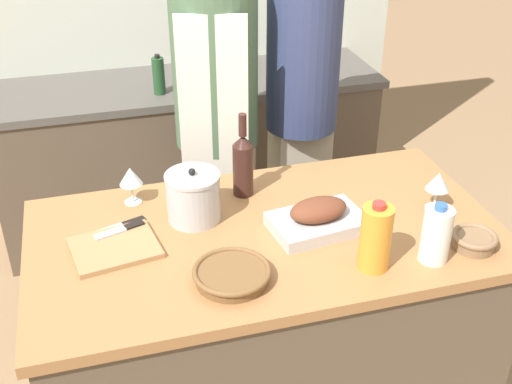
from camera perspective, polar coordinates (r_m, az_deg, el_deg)
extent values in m
cube|color=brown|center=(2.44, 0.82, -12.83)|extent=(1.52, 0.81, 0.88)
cube|color=#A37042|center=(2.15, 0.91, -3.94)|extent=(1.57, 0.84, 0.04)
cube|color=brown|center=(3.69, -5.94, 3.06)|extent=(2.05, 0.58, 0.84)
cube|color=#56514C|center=(3.50, -6.32, 9.46)|extent=(2.11, 0.60, 0.04)
cube|color=#BCBCC1|center=(2.15, 5.50, -2.75)|extent=(0.33, 0.24, 0.04)
ellipsoid|color=brown|center=(2.12, 5.57, -1.58)|extent=(0.22, 0.15, 0.07)
cylinder|color=brown|center=(1.92, -2.16, -7.45)|extent=(0.22, 0.22, 0.04)
torus|color=brown|center=(1.91, -2.17, -7.04)|extent=(0.24, 0.24, 0.02)
cube|color=#AD7F51|center=(2.10, -12.45, -4.87)|extent=(0.30, 0.26, 0.02)
cylinder|color=#B7B7BC|center=(2.18, -5.59, -0.58)|extent=(0.18, 0.18, 0.16)
cylinder|color=#B7B7BC|center=(2.13, -5.70, 1.38)|extent=(0.19, 0.19, 0.01)
sphere|color=black|center=(2.12, -5.72, 1.81)|extent=(0.02, 0.02, 0.02)
cylinder|color=#846647|center=(2.17, 18.78, -4.21)|extent=(0.13, 0.13, 0.04)
torus|color=#846647|center=(2.16, 18.87, -3.78)|extent=(0.15, 0.15, 0.02)
cylinder|color=orange|center=(1.96, 10.57, -4.05)|extent=(0.10, 0.10, 0.21)
cylinder|color=red|center=(1.89, 10.90, -1.20)|extent=(0.04, 0.04, 0.02)
cylinder|color=white|center=(2.04, 15.72, -3.69)|extent=(0.09, 0.09, 0.18)
cylinder|color=#3360B2|center=(1.99, 16.12, -1.30)|extent=(0.04, 0.04, 0.02)
cylinder|color=#381E19|center=(2.30, -1.16, 1.97)|extent=(0.07, 0.07, 0.20)
cone|color=#381E19|center=(2.25, -1.19, 4.58)|extent=(0.07, 0.07, 0.04)
cylinder|color=#381E19|center=(2.22, -1.21, 5.97)|extent=(0.03, 0.03, 0.08)
cylinder|color=silver|center=(2.35, 15.52, -1.33)|extent=(0.06, 0.06, 0.00)
cylinder|color=silver|center=(2.33, 15.65, -0.53)|extent=(0.01, 0.01, 0.07)
cone|color=silver|center=(2.30, 15.89, 0.93)|extent=(0.08, 0.08, 0.06)
cylinder|color=silver|center=(2.34, -10.85, -0.86)|extent=(0.06, 0.06, 0.00)
cylinder|color=silver|center=(2.32, -10.94, -0.06)|extent=(0.01, 0.01, 0.07)
cone|color=silver|center=(2.28, -11.11, 1.41)|extent=(0.08, 0.08, 0.06)
cube|color=#B7B7BC|center=(2.19, -13.24, -3.40)|extent=(0.13, 0.07, 0.01)
cube|color=black|center=(2.22, -10.81, -2.60)|extent=(0.08, 0.05, 0.01)
cube|color=#B7B7BC|center=(2.15, -12.84, -3.58)|extent=(0.11, 0.06, 0.01)
cube|color=black|center=(2.17, -10.78, -2.90)|extent=(0.07, 0.05, 0.01)
cube|color=#333842|center=(3.52, 2.90, 10.58)|extent=(0.18, 0.14, 0.06)
cylinder|color=#B7B7BC|center=(3.48, 2.57, 11.90)|extent=(0.13, 0.13, 0.11)
cube|color=#333842|center=(3.49, 3.96, 12.61)|extent=(0.05, 0.08, 0.19)
cube|color=#333842|center=(3.43, 3.02, 14.81)|extent=(0.17, 0.08, 0.10)
cylinder|color=#234C28|center=(3.32, -8.65, 10.16)|extent=(0.06, 0.06, 0.19)
cylinder|color=black|center=(3.28, -8.79, 11.84)|extent=(0.03, 0.03, 0.02)
cylinder|color=maroon|center=(3.42, -5.12, 11.09)|extent=(0.06, 0.06, 0.20)
cylinder|color=black|center=(3.38, -5.20, 12.81)|extent=(0.02, 0.02, 0.02)
cube|color=beige|center=(3.08, -3.20, -2.66)|extent=(0.33, 0.27, 0.86)
cylinder|color=#4C6B4C|center=(2.73, -3.68, 11.35)|extent=(0.36, 0.36, 0.72)
cube|color=silver|center=(2.64, -3.74, 5.93)|extent=(0.28, 0.09, 0.91)
cube|color=beige|center=(3.20, 3.71, -1.18)|extent=(0.27, 0.19, 0.87)
cylinder|color=navy|center=(2.86, 4.25, 12.55)|extent=(0.33, 0.33, 0.73)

